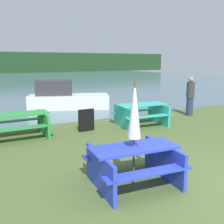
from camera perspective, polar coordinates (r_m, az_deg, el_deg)
name	(u,v)px	position (r m, az deg, el deg)	size (l,w,h in m)	color
water	(5,80)	(34.68, -22.28, 6.41)	(60.00, 50.00, 0.00)	slate
picnic_table_blue	(134,161)	(5.10, 4.73, -10.64)	(1.79, 1.55, 0.75)	blue
picnic_table_teal	(141,112)	(9.63, 6.36, -0.10)	(1.90, 1.54, 0.80)	#33B7A8
picnic_table_green	(17,123)	(8.51, -19.92, -2.30)	(1.88, 1.40, 0.77)	green
umbrella_white	(134,110)	(4.83, 4.92, 0.43)	(0.25, 0.25, 2.02)	brown
boat	(65,98)	(13.21, -10.12, 3.00)	(4.10, 2.64, 1.41)	silver
person	(190,96)	(11.77, 16.65, 3.32)	(0.33, 0.33, 1.67)	#283351
signboard	(86,120)	(8.85, -5.61, -1.79)	(0.55, 0.08, 0.75)	black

